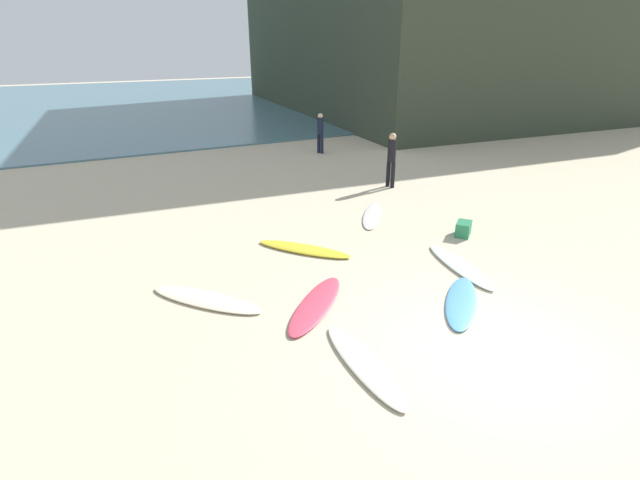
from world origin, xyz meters
name	(u,v)px	position (x,y,z in m)	size (l,w,h in m)	color
ground_plane	(496,353)	(0.00, 0.00, 0.00)	(120.00, 120.00, 0.00)	beige
ocean_water	(146,101)	(0.00, 37.22, 0.04)	(120.00, 40.00, 0.08)	slate
coastal_headland	(459,13)	(20.46, 24.60, 6.36)	(24.52, 24.73, 12.72)	#333D2D
surfboard_0	(206,299)	(-3.74, 3.75, 0.04)	(0.60, 2.44, 0.08)	#F9E7C1
surfboard_1	(460,266)	(1.63, 2.66, 0.04)	(0.51, 2.40, 0.08)	white
surfboard_2	(316,304)	(-1.95, 2.62, 0.04)	(0.59, 2.30, 0.09)	#DE425B
surfboard_3	(364,364)	(-2.08, 0.70, 0.04)	(0.49, 2.29, 0.08)	silver
surfboard_4	(373,215)	(1.69, 6.30, 0.03)	(0.51, 2.25, 0.06)	white
surfboard_5	(461,302)	(0.57, 1.45, 0.04)	(0.57, 2.09, 0.08)	#5097D2
surfboard_6	(304,249)	(-1.06, 5.05, 0.04)	(0.54, 2.38, 0.09)	yellow
beachgoer_near	(392,157)	(3.81, 8.52, 1.03)	(0.35, 0.35, 1.83)	black
beachgoer_mid	(320,131)	(4.05, 14.23, 0.96)	(0.36, 0.36, 1.73)	#191E33
beach_cooler	(463,229)	(3.00, 4.06, 0.18)	(0.52, 0.34, 0.36)	#287F51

